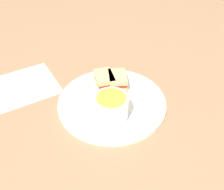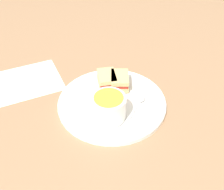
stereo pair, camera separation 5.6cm
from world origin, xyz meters
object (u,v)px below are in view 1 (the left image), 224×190
at_px(soup_bowl, 111,107).
at_px(spoon, 139,99).
at_px(sandwich_half_far, 104,80).
at_px(sandwich_half_near, 118,80).

height_order(soup_bowl, spoon, soup_bowl).
bearing_deg(spoon, sandwich_half_far, 73.78).
xyz_separation_m(spoon, sandwich_half_far, (-0.11, -0.07, 0.02)).
distance_m(spoon, sandwich_half_far, 0.13).
bearing_deg(sandwich_half_near, soup_bowl, -30.29).
relative_size(soup_bowl, sandwich_half_far, 1.13).
distance_m(spoon, sandwich_half_near, 0.09).
height_order(spoon, sandwich_half_near, sandwich_half_near).
relative_size(spoon, sandwich_half_near, 1.13).
xyz_separation_m(soup_bowl, sandwich_half_near, (-0.12, 0.07, -0.02)).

